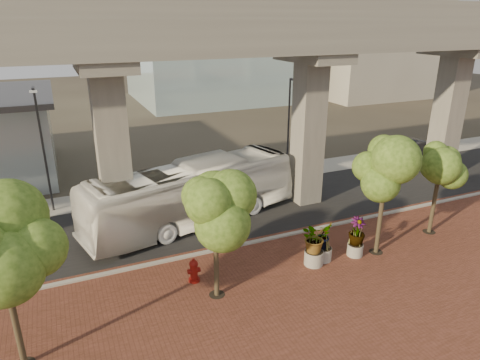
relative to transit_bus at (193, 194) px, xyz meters
name	(u,v)px	position (x,y,z in m)	size (l,w,h in m)	color
ground	(233,229)	(1.79, -1.79, -1.84)	(160.00, 160.00, 0.00)	#342E25
brick_plaza	(307,309)	(1.79, -9.79, -1.81)	(70.00, 13.00, 0.06)	brown
asphalt_road	(221,215)	(1.79, 0.21, -1.82)	(90.00, 8.00, 0.04)	black
curb_strip	(248,244)	(1.79, -3.79, -1.76)	(70.00, 0.25, 0.16)	#9F9D94
far_sidewalk	(194,186)	(1.79, 5.71, -1.81)	(90.00, 3.00, 0.06)	#9F9D94
transit_viaduct	(219,97)	(1.79, 0.21, 5.45)	(72.00, 5.60, 12.40)	gray
midrise_block	(370,16)	(39.79, 34.21, 10.16)	(18.00, 16.00, 24.00)	#A29E92
transit_bus	(193,194)	(0.00, 0.00, 0.00)	(3.10, 13.19, 3.68)	white
parked_car	(419,149)	(21.72, 4.17, -0.98)	(1.80, 5.21, 1.71)	black
fire_hydrant	(194,270)	(-1.91, -5.96, -1.22)	(0.58, 0.52, 1.16)	maroon
planter_front	(315,239)	(3.91, -6.93, -0.40)	(2.06, 2.06, 2.27)	gray
planter_right	(357,233)	(6.33, -7.03, -0.51)	(1.96, 1.96, 2.09)	gray
planter_left	(324,237)	(4.58, -6.75, -0.51)	(1.90, 1.90, 2.08)	gray
street_tree_near_west	(215,208)	(-1.32, -7.36, 2.38)	(3.56, 3.56, 5.80)	#4C3F2B
street_tree_near_east	(386,170)	(7.54, -7.22, 2.72)	(3.61, 3.61, 6.17)	#4C3F2B
street_tree_far_east	(441,164)	(11.83, -6.63, 2.27)	(2.96, 2.96, 5.42)	#4C3F2B
streetlamp_west	(42,142)	(-7.66, 5.03, 2.70)	(0.38, 1.13, 7.77)	#2D2E32
streetlamp_east	(289,124)	(8.38, 3.60, 2.60)	(0.38, 1.10, 7.59)	#2F2F34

